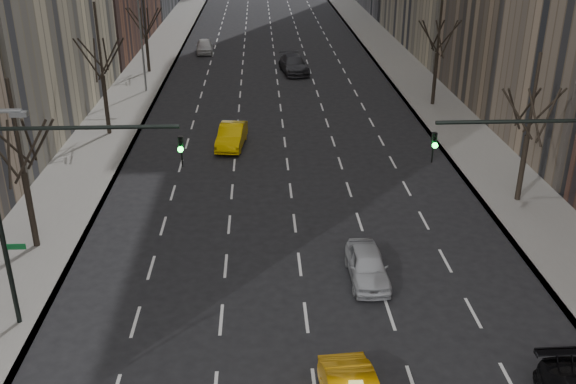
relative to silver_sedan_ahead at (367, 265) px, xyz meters
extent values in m
cube|color=slate|center=(-15.00, 55.37, -0.59)|extent=(4.50, 320.00, 0.15)
cube|color=slate|center=(9.50, 55.37, -0.59)|extent=(4.50, 320.00, 0.15)
cylinder|color=black|center=(-14.75, 3.37, 1.27)|extent=(0.28, 0.28, 3.57)
cylinder|color=black|center=(-14.75, 3.37, 5.18)|extent=(0.16, 0.16, 4.25)
cylinder|color=black|center=(-14.61, 4.21, 4.28)|extent=(0.42, 1.80, 2.52)
cylinder|color=black|center=(-13.95, 3.66, 4.28)|extent=(1.74, 0.72, 2.52)
cylinder|color=black|center=(-14.10, 2.81, 4.28)|extent=(1.46, 1.25, 2.52)
cylinder|color=black|center=(-14.90, 2.52, 4.28)|extent=(0.42, 1.80, 2.52)
cylinder|color=black|center=(-15.41, 3.92, 4.28)|extent=(1.46, 1.25, 2.52)
cylinder|color=black|center=(-14.75, 19.37, 1.48)|extent=(0.28, 0.28, 3.99)
cylinder|color=black|center=(-14.75, 19.37, 5.85)|extent=(0.16, 0.16, 4.75)
cylinder|color=black|center=(-14.61, 20.21, 4.70)|extent=(0.42, 1.80, 2.52)
cylinder|color=black|center=(-13.95, 19.66, 4.70)|extent=(1.74, 0.72, 2.52)
cylinder|color=black|center=(-14.10, 18.81, 4.70)|extent=(1.46, 1.25, 2.52)
cylinder|color=black|center=(-14.90, 18.52, 4.70)|extent=(0.42, 1.80, 2.52)
cylinder|color=black|center=(-15.56, 19.07, 4.70)|extent=(1.74, 0.72, 2.52)
cylinder|color=black|center=(-15.41, 19.92, 4.70)|extent=(1.46, 1.25, 2.52)
cylinder|color=black|center=(-14.75, 37.37, 1.16)|extent=(0.28, 0.28, 3.36)
cylinder|color=black|center=(-14.75, 37.37, 4.84)|extent=(0.16, 0.16, 4.00)
cylinder|color=black|center=(-14.61, 38.21, 4.07)|extent=(0.42, 1.80, 2.52)
cylinder|color=black|center=(-13.95, 37.66, 4.07)|extent=(1.74, 0.72, 2.52)
cylinder|color=black|center=(-14.10, 36.81, 4.07)|extent=(1.46, 1.25, 2.52)
cylinder|color=black|center=(-14.90, 36.52, 4.07)|extent=(0.42, 1.80, 2.52)
cylinder|color=black|center=(-15.56, 37.07, 4.07)|extent=(1.74, 0.72, 2.52)
cylinder|color=black|center=(-15.41, 37.92, 4.07)|extent=(1.46, 1.25, 2.52)
cylinder|color=black|center=(9.25, 7.37, 1.27)|extent=(0.28, 0.28, 3.57)
cylinder|color=black|center=(9.25, 7.37, 5.18)|extent=(0.16, 0.16, 4.25)
cylinder|color=black|center=(9.39, 8.21, 4.28)|extent=(0.42, 1.80, 2.52)
cylinder|color=black|center=(10.05, 7.66, 4.28)|extent=(1.74, 0.72, 2.52)
cylinder|color=black|center=(9.90, 6.81, 4.28)|extent=(1.46, 1.25, 2.52)
cylinder|color=black|center=(9.10, 6.52, 4.28)|extent=(0.42, 1.80, 2.52)
cylinder|color=black|center=(8.44, 7.07, 4.28)|extent=(1.74, 0.72, 2.52)
cylinder|color=black|center=(8.59, 7.92, 4.28)|extent=(1.46, 1.25, 2.52)
cylinder|color=black|center=(9.25, 25.37, 1.48)|extent=(0.28, 0.28, 3.99)
cylinder|color=black|center=(9.25, 25.37, 5.85)|extent=(0.16, 0.16, 4.75)
cylinder|color=black|center=(9.39, 26.21, 4.70)|extent=(0.42, 1.80, 2.52)
cylinder|color=black|center=(10.05, 25.66, 4.70)|extent=(1.74, 0.72, 2.52)
cylinder|color=black|center=(9.90, 24.81, 4.70)|extent=(1.46, 1.25, 2.52)
cylinder|color=black|center=(9.10, 24.52, 4.70)|extent=(0.42, 1.80, 2.52)
cylinder|color=black|center=(8.44, 25.07, 4.70)|extent=(1.74, 0.72, 2.52)
cylinder|color=black|center=(8.59, 25.92, 4.70)|extent=(1.46, 1.25, 2.52)
cylinder|color=black|center=(-13.55, -2.63, 3.48)|extent=(0.18, 0.18, 8.00)
cylinder|color=black|center=(-10.30, -2.63, 7.08)|extent=(6.50, 0.14, 0.14)
imported|color=black|center=(-7.05, -2.63, 6.18)|extent=(0.18, 0.22, 1.10)
sphere|color=#0CFF33|center=(-7.05, -2.81, 6.33)|extent=(0.20, 0.20, 0.20)
cube|color=#0C5926|center=(-13.15, -2.63, 2.68)|extent=(0.70, 0.04, 0.22)
cylinder|color=black|center=(4.80, -2.63, 7.08)|extent=(6.50, 0.14, 0.14)
imported|color=black|center=(1.55, -2.63, 6.18)|extent=(0.18, 0.22, 1.10)
sphere|color=#0CFF33|center=(1.55, -2.81, 6.33)|extent=(0.20, 0.20, 0.20)
cube|color=slate|center=(-11.45, -4.63, 8.18)|extent=(0.50, 0.22, 0.15)
cylinder|color=slate|center=(-13.95, 30.37, 3.98)|extent=(0.16, 0.16, 9.00)
imported|color=#AAADB2|center=(0.00, 0.00, 0.00)|extent=(1.59, 3.92, 1.33)
imported|color=#E3B304|center=(-6.25, 16.70, 0.07)|extent=(2.07, 4.64, 1.48)
imported|color=#2D2D32|center=(-1.10, 36.81, 0.14)|extent=(2.99, 5.79, 1.61)
imported|color=silver|center=(-10.17, 46.15, 0.06)|extent=(2.00, 4.37, 1.45)
camera|label=1|loc=(-4.38, -23.07, 13.77)|focal=40.00mm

